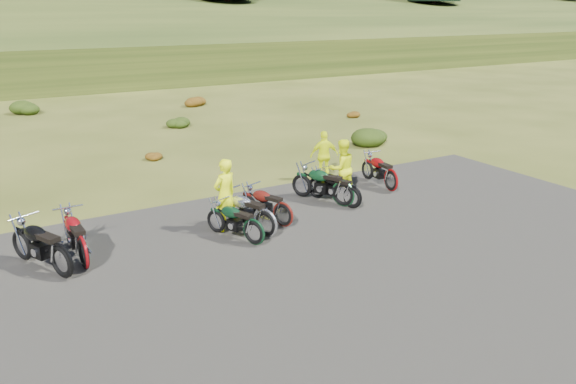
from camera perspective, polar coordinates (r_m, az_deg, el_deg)
ground at (r=13.86m, az=-0.54°, el=-5.10°), size 300.00×300.00×0.00m
gravel_pad at (r=12.32m, az=4.13°, el=-8.29°), size 20.00×12.00×0.04m
hill_slope at (r=61.61m, az=-24.85°, el=11.55°), size 300.00×45.97×9.37m
shrub_3 at (r=33.46m, az=-25.05°, el=7.95°), size 1.56×1.56×0.92m
shrub_4 at (r=21.74m, az=-13.65°, el=3.74°), size 0.77×0.77×0.45m
shrub_5 at (r=27.51m, az=-11.17°, el=7.08°), size 1.03×1.03×0.61m
shrub_6 at (r=33.38m, az=-9.54°, el=9.25°), size 1.30×1.30×0.77m
shrub_7 at (r=23.83m, az=8.37°, el=5.90°), size 1.56×1.56×0.92m
shrub_8 at (r=29.73m, az=6.40°, el=7.98°), size 0.77×0.77×0.45m
motorcycle_0 at (r=12.98m, az=-21.79°, el=-8.20°), size 1.60×2.34×1.17m
motorcycle_1 at (r=13.26m, az=-19.87°, el=-7.40°), size 0.78×2.13×1.11m
motorcycle_2 at (r=13.67m, az=-3.44°, el=-5.48°), size 1.31×1.97×0.98m
motorcycle_3 at (r=14.11m, az=-2.25°, el=-4.67°), size 1.40×2.18×1.09m
motorcycle_4 at (r=14.75m, az=-0.48°, el=-3.61°), size 1.25×1.99×0.99m
motorcycle_5 at (r=16.16m, az=6.45°, el=-1.73°), size 1.20×2.06×1.02m
motorcycle_6 at (r=17.83m, az=10.36°, el=0.02°), size 0.83×2.04×1.04m
motorcycle_7 at (r=16.28m, az=5.61°, el=-1.55°), size 1.55×2.27×1.13m
person_middle at (r=14.29m, az=-6.41°, el=-0.42°), size 0.79×0.64×1.89m
person_right_a at (r=16.87m, az=5.46°, el=2.32°), size 0.89×0.71×1.76m
person_right_b at (r=18.59m, az=3.70°, el=3.65°), size 1.03×0.66×1.63m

